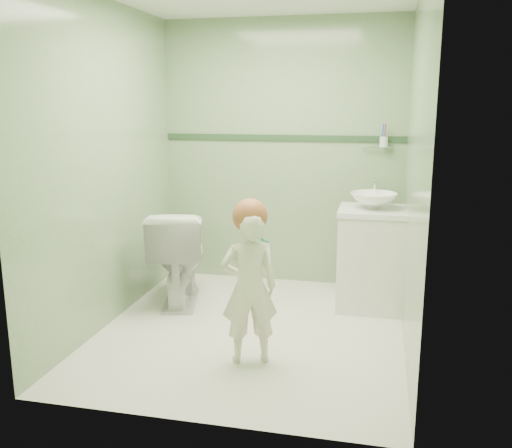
# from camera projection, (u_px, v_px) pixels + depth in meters

# --- Properties ---
(ground) EXTENTS (2.50, 2.50, 0.00)m
(ground) POSITION_uv_depth(u_px,v_px,m) (252.00, 330.00, 4.12)
(ground) COLOR white
(ground) RESTS_ON ground
(room_shell) EXTENTS (2.50, 2.54, 2.40)m
(room_shell) POSITION_uv_depth(u_px,v_px,m) (251.00, 170.00, 3.86)
(room_shell) COLOR #7EA877
(room_shell) RESTS_ON ground
(trim_stripe) EXTENTS (2.20, 0.02, 0.05)m
(trim_stripe) POSITION_uv_depth(u_px,v_px,m) (282.00, 138.00, 5.01)
(trim_stripe) COLOR #29462A
(trim_stripe) RESTS_ON room_shell
(vanity) EXTENTS (0.52, 0.50, 0.80)m
(vanity) POSITION_uv_depth(u_px,v_px,m) (371.00, 260.00, 4.52)
(vanity) COLOR silver
(vanity) RESTS_ON ground
(counter) EXTENTS (0.54, 0.52, 0.04)m
(counter) POSITION_uv_depth(u_px,v_px,m) (373.00, 211.00, 4.43)
(counter) COLOR white
(counter) RESTS_ON vanity
(basin) EXTENTS (0.37, 0.37, 0.13)m
(basin) POSITION_uv_depth(u_px,v_px,m) (374.00, 201.00, 4.42)
(basin) COLOR white
(basin) RESTS_ON counter
(faucet) EXTENTS (0.03, 0.13, 0.18)m
(faucet) POSITION_uv_depth(u_px,v_px,m) (374.00, 187.00, 4.58)
(faucet) COLOR silver
(faucet) RESTS_ON counter
(cup_holder) EXTENTS (0.26, 0.07, 0.21)m
(cup_holder) POSITION_uv_depth(u_px,v_px,m) (383.00, 142.00, 4.77)
(cup_holder) COLOR silver
(cup_holder) RESTS_ON room_shell
(toilet) EXTENTS (0.63, 0.87, 0.80)m
(toilet) POSITION_uv_depth(u_px,v_px,m) (179.00, 256.00, 4.64)
(toilet) COLOR white
(toilet) RESTS_ON ground
(toddler) EXTENTS (0.43, 0.35, 1.00)m
(toddler) POSITION_uv_depth(u_px,v_px,m) (249.00, 288.00, 3.53)
(toddler) COLOR white
(toddler) RESTS_ON ground
(hair_cap) EXTENTS (0.22, 0.22, 0.22)m
(hair_cap) POSITION_uv_depth(u_px,v_px,m) (250.00, 216.00, 3.46)
(hair_cap) COLOR #A65933
(hair_cap) RESTS_ON toddler
(teal_toothbrush) EXTENTS (0.10, 0.14, 0.08)m
(teal_toothbrush) POSITION_uv_depth(u_px,v_px,m) (264.00, 240.00, 3.35)
(teal_toothbrush) COLOR #118159
(teal_toothbrush) RESTS_ON toddler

